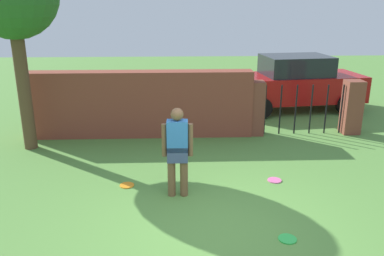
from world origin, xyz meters
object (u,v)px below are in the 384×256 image
(frisbee_orange, at_px, (127,185))
(person, at_px, (177,148))
(frisbee_green, at_px, (287,239))
(car, at_px, (295,83))
(frisbee_pink, at_px, (274,180))

(frisbee_orange, bearing_deg, person, -23.41)
(frisbee_green, bearing_deg, frisbee_orange, 143.58)
(person, xyz_separation_m, car, (3.73, 5.81, -0.04))
(frisbee_green, distance_m, frisbee_pink, 2.02)
(frisbee_pink, bearing_deg, person, -164.37)
(car, bearing_deg, frisbee_pink, 63.37)
(frisbee_orange, relative_size, frisbee_green, 1.00)
(car, xyz_separation_m, frisbee_pink, (-1.85, -5.28, -0.85))
(frisbee_orange, height_order, frisbee_green, same)
(person, bearing_deg, frisbee_pink, -163.09)
(frisbee_green, xyz_separation_m, frisbee_pink, (0.29, 2.00, 0.00))
(frisbee_pink, bearing_deg, frisbee_green, -98.20)
(car, xyz_separation_m, frisbee_green, (-2.14, -7.28, -0.85))
(frisbee_green, bearing_deg, frisbee_pink, 81.80)
(car, relative_size, frisbee_orange, 16.23)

